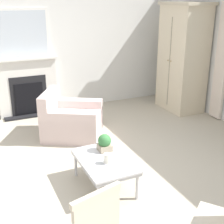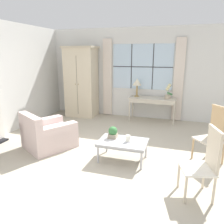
{
  "view_description": "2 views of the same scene",
  "coord_description": "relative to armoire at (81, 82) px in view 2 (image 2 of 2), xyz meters",
  "views": [
    {
      "loc": [
        3.43,
        -1.45,
        2.33
      ],
      "look_at": [
        -0.04,
        0.13,
        0.92
      ],
      "focal_mm": 50.0,
      "sensor_mm": 36.0,
      "label": 1
    },
    {
      "loc": [
        1.2,
        -3.85,
        2.01
      ],
      "look_at": [
        -0.08,
        0.16,
        0.88
      ],
      "focal_mm": 35.0,
      "sensor_mm": 36.0,
      "label": 2
    }
  ],
  "objects": [
    {
      "name": "console_table",
      "position": [
        2.32,
        0.05,
        -0.48
      ],
      "size": [
        1.39,
        0.53,
        0.73
      ],
      "color": "beige",
      "rests_on": "ground_plane"
    },
    {
      "name": "potted_plant_small",
      "position": [
        1.9,
        -2.62,
        -0.62
      ],
      "size": [
        0.18,
        0.18,
        0.23
      ],
      "color": "tan",
      "rests_on": "coffee_table"
    },
    {
      "name": "armoire",
      "position": [
        0.0,
        0.0,
        0.0
      ],
      "size": [
        1.03,
        0.7,
        2.24
      ],
      "color": "beige",
      "rests_on": "ground_plane"
    },
    {
      "name": "wall_back_windowed",
      "position": [
        1.91,
        0.4,
        0.27
      ],
      "size": [
        7.2,
        0.14,
        2.8
      ],
      "color": "silver",
      "rests_on": "ground_plane"
    },
    {
      "name": "coffee_table",
      "position": [
        2.13,
        -2.72,
        -0.77
      ],
      "size": [
        0.93,
        0.6,
        0.4
      ],
      "color": "#BCBCC1",
      "rests_on": "ground_plane"
    },
    {
      "name": "wall_left",
      "position": [
        -1.12,
        -2.03,
        0.27
      ],
      "size": [
        0.06,
        7.2,
        2.8
      ],
      "primitive_type": "cube",
      "color": "silver",
      "rests_on": "ground_plane"
    },
    {
      "name": "armchair_upholstered",
      "position": [
        0.41,
        -2.62,
        -0.85
      ],
      "size": [
        1.22,
        1.26,
        0.81
      ],
      "color": "beige",
      "rests_on": "ground_plane"
    },
    {
      "name": "table_lamp",
      "position": [
        1.82,
        0.11,
        0.03
      ],
      "size": [
        0.28,
        0.28,
        0.56
      ],
      "color": "#9E7F47",
      "rests_on": "console_table"
    },
    {
      "name": "side_chair_wooden",
      "position": [
        3.77,
        -2.21,
        -0.54
      ],
      "size": [
        0.62,
        0.62,
        1.07
      ],
      "color": "beige",
      "rests_on": "ground_plane"
    },
    {
      "name": "potted_orchid",
      "position": [
        2.76,
        0.03,
        -0.22
      ],
      "size": [
        0.22,
        0.18,
        0.45
      ],
      "color": "tan",
      "rests_on": "console_table"
    },
    {
      "name": "pillar_candle",
      "position": [
        2.23,
        -2.72,
        -0.67
      ],
      "size": [
        0.12,
        0.12,
        0.14
      ],
      "color": "silver",
      "rests_on": "coffee_table"
    },
    {
      "name": "accent_chair_wooden",
      "position": [
        3.51,
        -3.44,
        -0.56
      ],
      "size": [
        0.54,
        0.54,
        1.04
      ],
      "color": "white",
      "rests_on": "ground_plane"
    },
    {
      "name": "ground_plane",
      "position": [
        1.91,
        -2.63,
        -1.13
      ],
      "size": [
        14.0,
        14.0,
        0.0
      ],
      "primitive_type": "plane",
      "color": "#B2A893"
    }
  ]
}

